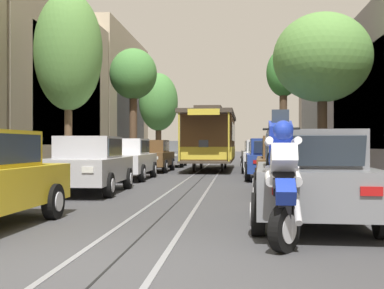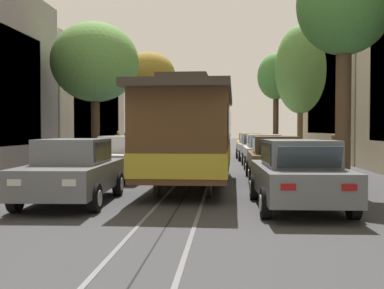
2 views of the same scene
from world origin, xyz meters
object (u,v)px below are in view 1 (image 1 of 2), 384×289
at_px(parked_car_brown_fourth_left, 151,156).
at_px(street_tree_kerb_left_mid, 133,76).
at_px(pedestrian_on_right_pavement, 94,154).
at_px(street_tree_kerb_left_fourth, 158,103).
at_px(street_tree_kerb_left_second, 68,52).
at_px(street_tree_kerb_right_mid, 283,78).
at_px(parked_car_silver_second_left, 88,164).
at_px(parked_car_grey_fifth_right, 258,154).
at_px(street_tree_kerb_right_second, 322,58).
at_px(motorcycle_with_rider, 282,174).
at_px(parked_car_grey_fifth_left, 169,154).
at_px(parked_car_grey_near_right, 311,177).
at_px(parked_car_white_fourth_right, 262,156).
at_px(parked_car_blue_mid_right, 270,159).
at_px(parked_car_brown_second_right, 290,164).
at_px(parked_car_white_mid_left, 126,159).
at_px(cable_car_trolley, 211,139).

relative_size(parked_car_brown_fourth_left, street_tree_kerb_left_mid, 0.64).
bearing_deg(pedestrian_on_right_pavement, street_tree_kerb_left_fourth, 86.91).
bearing_deg(street_tree_kerb_left_mid, street_tree_kerb_left_second, -92.02).
bearing_deg(street_tree_kerb_right_mid, parked_car_silver_second_left, -109.69).
bearing_deg(parked_car_grey_fifth_right, street_tree_kerb_right_second, -77.47).
xyz_separation_m(street_tree_kerb_left_mid, motorcycle_with_rider, (6.44, -21.75, -4.28)).
bearing_deg(street_tree_kerb_left_mid, pedestrian_on_right_pavement, -99.82).
distance_m(parked_car_grey_fifth_left, street_tree_kerb_right_second, 13.41).
distance_m(parked_car_brown_fourth_left, motorcycle_with_rider, 19.08).
bearing_deg(motorcycle_with_rider, street_tree_kerb_right_mid, 84.84).
height_order(parked_car_grey_fifth_left, pedestrian_on_right_pavement, pedestrian_on_right_pavement).
height_order(parked_car_grey_fifth_left, street_tree_kerb_left_mid, street_tree_kerb_left_mid).
xyz_separation_m(parked_car_grey_near_right, street_tree_kerb_left_second, (-7.46, 9.59, 3.98)).
xyz_separation_m(parked_car_grey_near_right, parked_car_white_fourth_right, (-0.03, 16.42, 0.00)).
distance_m(parked_car_grey_near_right, street_tree_kerb_left_second, 12.78).
relative_size(parked_car_grey_fifth_left, parked_car_blue_mid_right, 1.01).
distance_m(parked_car_grey_fifth_left, pedestrian_on_right_pavement, 8.21).
xyz_separation_m(parked_car_brown_second_right, motorcycle_with_rider, (-0.87, -7.58, 0.16)).
xyz_separation_m(parked_car_white_mid_left, parked_car_blue_mid_right, (5.57, 0.51, 0.00)).
xyz_separation_m(parked_car_grey_near_right, street_tree_kerb_right_second, (2.20, 12.31, 4.06)).
xyz_separation_m(parked_car_brown_second_right, parked_car_grey_fifth_right, (-0.19, 16.54, 0.00)).
distance_m(parked_car_white_mid_left, motorcycle_with_rider, 13.62).
bearing_deg(street_tree_kerb_right_mid, parked_car_grey_fifth_right, -119.08).
relative_size(parked_car_grey_near_right, parked_car_brown_second_right, 1.00).
xyz_separation_m(parked_car_grey_near_right, street_tree_kerb_left_fourth, (-7.16, 29.53, 3.74)).
height_order(parked_car_blue_mid_right, parked_car_white_fourth_right, same).
xyz_separation_m(parked_car_brown_fourth_left, cable_car_trolley, (2.86, 2.32, 0.86)).
bearing_deg(street_tree_kerb_left_mid, motorcycle_with_rider, -73.50).
distance_m(parked_car_brown_second_right, parked_car_grey_fifth_right, 16.54).
xyz_separation_m(parked_car_grey_fifth_left, parked_car_brown_second_right, (5.62, -17.00, 0.00)).
height_order(parked_car_brown_fourth_left, parked_car_grey_near_right, same).
xyz_separation_m(street_tree_kerb_right_second, pedestrian_on_right_pavement, (-10.16, 2.46, -3.93)).
xyz_separation_m(parked_car_brown_fourth_left, parked_car_grey_near_right, (5.51, -16.45, 0.00)).
bearing_deg(street_tree_kerb_right_mid, motorcycle_with_rider, -95.16).
bearing_deg(street_tree_kerb_left_second, parked_car_grey_near_right, -52.12).
height_order(parked_car_white_mid_left, parked_car_grey_near_right, same).
bearing_deg(parked_car_silver_second_left, parked_car_brown_fourth_left, 90.54).
height_order(parked_car_silver_second_left, parked_car_brown_fourth_left, same).
xyz_separation_m(street_tree_kerb_left_fourth, motorcycle_with_rider, (6.51, -31.54, -3.58)).
bearing_deg(pedestrian_on_right_pavement, parked_car_silver_second_left, -75.07).
relative_size(parked_car_grey_fifth_right, pedestrian_on_right_pavement, 2.68).
relative_size(parked_car_white_mid_left, parked_car_grey_fifth_left, 0.99).
bearing_deg(parked_car_silver_second_left, pedestrian_on_right_pavement, 104.93).
bearing_deg(parked_car_silver_second_left, street_tree_kerb_right_second, 43.18).
xyz_separation_m(parked_car_white_fourth_right, motorcycle_with_rider, (-0.63, -18.43, 0.16)).
bearing_deg(parked_car_silver_second_left, parked_car_white_fourth_right, 64.46).
distance_m(parked_car_blue_mid_right, pedestrian_on_right_pavement, 8.75).
distance_m(parked_car_white_mid_left, street_tree_kerb_left_second, 4.55).
height_order(street_tree_kerb_left_second, street_tree_kerb_right_mid, street_tree_kerb_right_mid).
bearing_deg(street_tree_kerb_left_second, parked_car_grey_fifth_left, 81.05).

